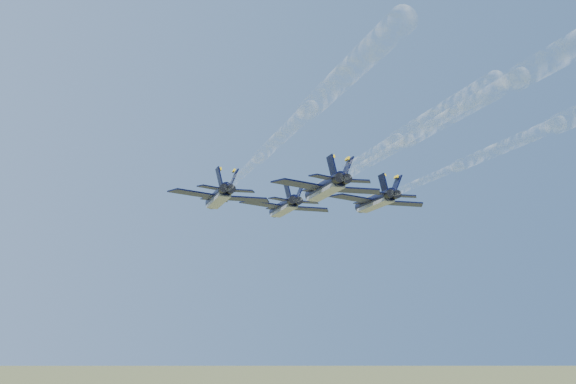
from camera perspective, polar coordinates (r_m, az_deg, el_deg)
jet_lead at (r=122.82m, az=-0.29°, el=-0.98°), size 11.89×16.16×3.54m
jet_left at (r=109.42m, az=-4.53°, el=-0.31°), size 11.89×16.16×3.54m
jet_right at (r=115.46m, az=5.61°, el=-0.61°), size 11.89×16.16×3.54m
jet_slot at (r=99.56m, az=2.38°, el=0.26°), size 11.89×16.16×3.54m
smoke_trail_lead at (r=81.00m, az=6.36°, el=1.80°), size 26.19×54.50×1.71m
smoke_trail_left at (r=66.86m, az=0.81°, el=3.47°), size 26.19×54.50×1.71m
smoke_trail_right at (r=75.58m, az=16.06°, el=2.59°), size 26.19×54.50×1.71m
smoke_trail_slot at (r=58.98m, az=13.52°, el=4.95°), size 26.19×54.50×1.71m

